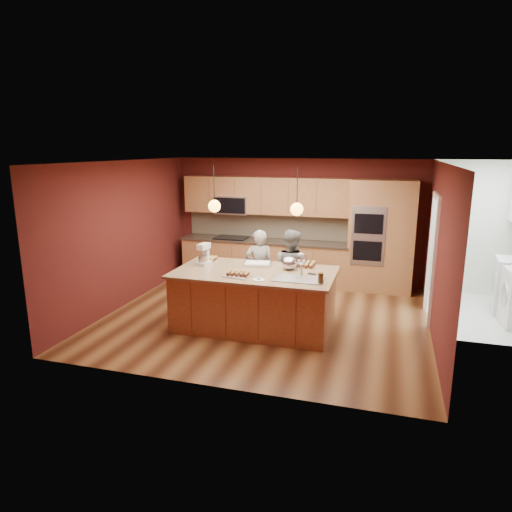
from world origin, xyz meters
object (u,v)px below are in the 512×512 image
(person_left, at_px, (259,269))
(person_right, at_px, (291,270))
(island, at_px, (255,299))
(mixing_bowl, at_px, (289,263))
(stand_mixer, at_px, (204,256))

(person_left, height_order, person_right, person_right)
(person_right, bearing_deg, island, 90.42)
(person_left, bearing_deg, person_right, 161.39)
(island, xyz_separation_m, person_left, (-0.22, 0.98, 0.24))
(person_left, xyz_separation_m, mixing_bowl, (0.72, -0.72, 0.33))
(person_left, xyz_separation_m, stand_mixer, (-0.75, -0.82, 0.38))
(island, relative_size, stand_mixer, 7.08)
(person_right, height_order, mixing_bowl, person_right)
(island, distance_m, person_left, 1.04)
(island, bearing_deg, person_right, 69.18)
(island, xyz_separation_m, person_right, (0.37, 0.98, 0.26))
(person_right, xyz_separation_m, stand_mixer, (-1.35, -0.82, 0.37))
(island, height_order, person_right, person_right)
(stand_mixer, bearing_deg, person_left, 56.85)
(person_right, distance_m, mixing_bowl, 0.79)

